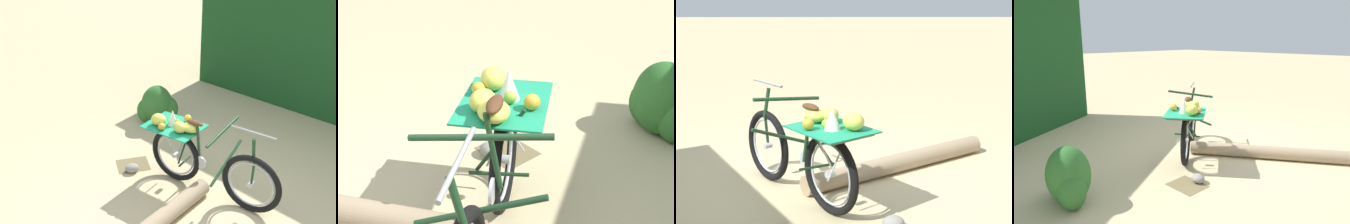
{
  "view_description": "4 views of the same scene",
  "coord_description": "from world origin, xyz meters",
  "views": [
    {
      "loc": [
        1.34,
        3.3,
        2.96
      ],
      "look_at": [
        0.23,
        -0.78,
        0.94
      ],
      "focal_mm": 40.59,
      "sensor_mm": 36.0,
      "label": 1
    },
    {
      "loc": [
        -1.7,
        0.95,
        2.02
      ],
      "look_at": [
        0.1,
        -0.64,
        0.75
      ],
      "focal_mm": 48.07,
      "sensor_mm": 36.0,
      "label": 2
    },
    {
      "loc": [
        0.24,
        -4.78,
        1.93
      ],
      "look_at": [
        0.28,
        -0.8,
        0.95
      ],
      "focal_mm": 54.02,
      "sensor_mm": 36.0,
      "label": 3
    },
    {
      "loc": [
        3.1,
        -3.64,
        1.8
      ],
      "look_at": [
        0.05,
        -0.65,
        0.76
      ],
      "focal_mm": 32.87,
      "sensor_mm": 36.0,
      "label": 4
    }
  ],
  "objects": [
    {
      "name": "leaf_litter_patch",
      "position": [
        0.64,
        -1.14,
        0.0
      ],
      "size": [
        0.44,
        0.36,
        0.01
      ],
      "primitive_type": "cube",
      "color": "olive",
      "rests_on": "ground_plane"
    },
    {
      "name": "path_stone",
      "position": [
        0.68,
        -0.99,
        0.06
      ],
      "size": [
        0.18,
        0.15,
        0.12
      ],
      "primitive_type": "ellipsoid",
      "color": "gray",
      "rests_on": "ground_plane"
    },
    {
      "name": "shrub_cluster",
      "position": [
        -0.01,
        -2.35,
        0.29
      ],
      "size": [
        0.69,
        0.47,
        0.65
      ],
      "color": "#2D6628",
      "rests_on": "ground_plane"
    },
    {
      "name": "bicycle",
      "position": [
        -0.08,
        -0.36,
        0.49
      ],
      "size": [
        1.34,
        1.58,
        1.03
      ],
      "rotation": [
        0.0,
        0.0,
        2.24
      ],
      "color": "black",
      "rests_on": "ground_plane"
    }
  ]
}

